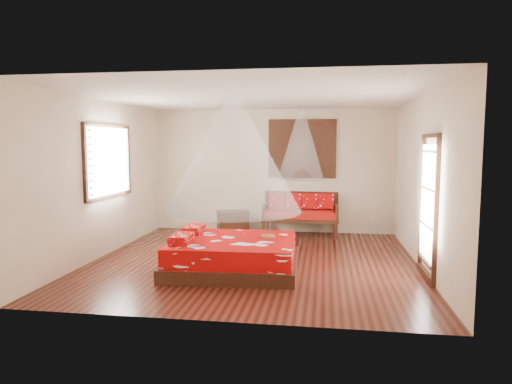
% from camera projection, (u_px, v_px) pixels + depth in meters
% --- Properties ---
extents(room, '(5.54, 5.54, 2.84)m').
position_uv_depth(room, '(254.00, 180.00, 7.74)').
color(room, black).
rests_on(room, ground).
extents(bed, '(2.08, 1.89, 0.63)m').
position_uv_depth(bed, '(233.00, 254.00, 7.29)').
color(bed, black).
rests_on(bed, floor).
extents(daybed, '(1.65, 0.73, 0.94)m').
position_uv_depth(daybed, '(301.00, 212.00, 10.06)').
color(daybed, black).
rests_on(daybed, floor).
extents(storage_chest, '(0.85, 0.73, 0.49)m').
position_uv_depth(storage_chest, '(233.00, 222.00, 10.40)').
color(storage_chest, black).
rests_on(storage_chest, floor).
extents(shutter_panel, '(1.52, 0.06, 1.32)m').
position_uv_depth(shutter_panel, '(302.00, 149.00, 10.26)').
color(shutter_panel, black).
rests_on(shutter_panel, wall_back).
extents(window_left, '(0.10, 1.74, 1.34)m').
position_uv_depth(window_left, '(109.00, 161.00, 8.30)').
color(window_left, black).
rests_on(window_left, wall_left).
extents(glazed_door, '(0.08, 1.02, 2.16)m').
position_uv_depth(glazed_door, '(428.00, 207.00, 6.78)').
color(glazed_door, black).
rests_on(glazed_door, floor).
extents(wine_tray, '(0.24, 0.24, 0.20)m').
position_uv_depth(wine_tray, '(268.00, 234.00, 7.42)').
color(wine_tray, brown).
rests_on(wine_tray, bed).
extents(mosquito_net_main, '(2.14, 2.14, 1.80)m').
position_uv_depth(mosquito_net_main, '(233.00, 154.00, 7.12)').
color(mosquito_net_main, white).
rests_on(mosquito_net_main, ceiling).
extents(mosquito_net_daybed, '(1.00, 1.00, 1.50)m').
position_uv_depth(mosquito_net_daybed, '(301.00, 144.00, 9.79)').
color(mosquito_net_daybed, white).
rests_on(mosquito_net_daybed, ceiling).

